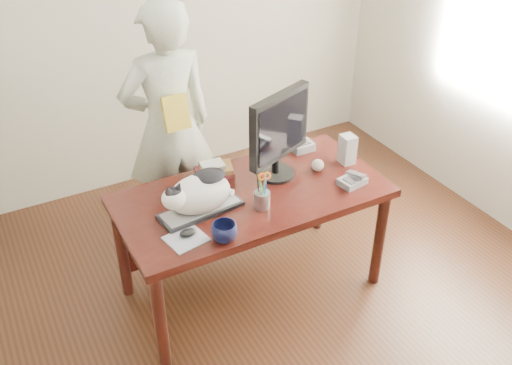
% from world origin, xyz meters
% --- Properties ---
extents(room, '(4.50, 4.50, 4.50)m').
position_xyz_m(room, '(0.00, 0.00, 1.35)').
color(room, black).
rests_on(room, ground).
extents(desk, '(1.60, 0.80, 0.75)m').
position_xyz_m(desk, '(0.00, 0.68, 0.60)').
color(desk, black).
rests_on(desk, ground).
extents(keyboard, '(0.49, 0.23, 0.03)m').
position_xyz_m(keyboard, '(-0.34, 0.57, 0.76)').
color(keyboard, black).
rests_on(keyboard, desk).
extents(cat, '(0.47, 0.28, 0.27)m').
position_xyz_m(cat, '(-0.36, 0.56, 0.89)').
color(cat, white).
rests_on(cat, keyboard).
extents(monitor, '(0.47, 0.31, 0.55)m').
position_xyz_m(monitor, '(0.23, 0.69, 1.06)').
color(monitor, black).
rests_on(monitor, desk).
extents(pen_cup, '(0.11, 0.11, 0.23)m').
position_xyz_m(pen_cup, '(-0.02, 0.44, 0.81)').
color(pen_cup, '#9A9BA0').
rests_on(pen_cup, desk).
extents(mousepad, '(0.23, 0.22, 0.00)m').
position_xyz_m(mousepad, '(-0.51, 0.38, 0.75)').
color(mousepad, '#9FA3AB').
rests_on(mousepad, desk).
extents(mouse, '(0.10, 0.07, 0.04)m').
position_xyz_m(mouse, '(-0.49, 0.40, 0.77)').
color(mouse, black).
rests_on(mouse, mousepad).
extents(coffee_mug, '(0.19, 0.19, 0.11)m').
position_xyz_m(coffee_mug, '(-0.34, 0.28, 0.80)').
color(coffee_mug, black).
rests_on(coffee_mug, desk).
extents(phone, '(0.18, 0.15, 0.07)m').
position_xyz_m(phone, '(0.58, 0.39, 0.77)').
color(phone, slate).
rests_on(phone, desk).
extents(speaker, '(0.09, 0.10, 0.19)m').
position_xyz_m(speaker, '(0.70, 0.62, 0.85)').
color(speaker, '#99999C').
rests_on(speaker, desk).
extents(baseball, '(0.08, 0.08, 0.08)m').
position_xyz_m(baseball, '(0.48, 0.62, 0.79)').
color(baseball, beige).
rests_on(baseball, desk).
extents(book_stack, '(0.25, 0.21, 0.08)m').
position_xyz_m(book_stack, '(-0.11, 0.88, 0.79)').
color(book_stack, '#54161C').
rests_on(book_stack, desk).
extents(calculator, '(0.15, 0.19, 0.06)m').
position_xyz_m(calculator, '(0.53, 0.93, 0.78)').
color(calculator, slate).
rests_on(calculator, desk).
extents(person, '(0.64, 0.42, 1.74)m').
position_xyz_m(person, '(-0.20, 1.40, 0.87)').
color(person, silver).
rests_on(person, ground).
extents(held_book, '(0.16, 0.10, 0.23)m').
position_xyz_m(held_book, '(-0.20, 1.23, 1.05)').
color(held_book, gold).
rests_on(held_book, person).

